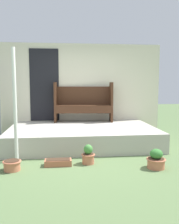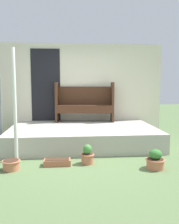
# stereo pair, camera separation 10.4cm
# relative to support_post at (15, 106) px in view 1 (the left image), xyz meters

# --- Properties ---
(ground_plane) EXTENTS (24.00, 24.00, 0.00)m
(ground_plane) POSITION_rel_support_post_xyz_m (1.29, 0.10, -1.08)
(ground_plane) COLOR #5B7547
(porch_slab) EXTENTS (3.51, 2.20, 0.44)m
(porch_slab) POSITION_rel_support_post_xyz_m (1.37, 1.20, -0.87)
(porch_slab) COLOR #B7B2A5
(porch_slab) RESTS_ON ground_plane
(house_wall) EXTENTS (4.71, 0.08, 2.60)m
(house_wall) POSITION_rel_support_post_xyz_m (1.33, 2.32, 0.22)
(house_wall) COLOR beige
(house_wall) RESTS_ON ground_plane
(support_post) EXTENTS (0.07, 0.07, 2.17)m
(support_post) POSITION_rel_support_post_xyz_m (0.00, 0.00, 0.00)
(support_post) COLOR white
(support_post) RESTS_ON ground_plane
(bench) EXTENTS (1.62, 0.51, 1.09)m
(bench) POSITION_rel_support_post_xyz_m (1.48, 2.07, -0.09)
(bench) COLOR #422616
(bench) RESTS_ON porch_slab
(flower_pot_left) EXTENTS (0.32, 0.32, 0.18)m
(flower_pot_left) POSITION_rel_support_post_xyz_m (0.01, -0.51, -0.98)
(flower_pot_left) COLOR #C67251
(flower_pot_left) RESTS_ON ground_plane
(flower_pot_middle) EXTENTS (0.26, 0.26, 0.37)m
(flower_pot_middle) POSITION_rel_support_post_xyz_m (1.36, -0.30, -0.92)
(flower_pot_middle) COLOR #C67251
(flower_pot_middle) RESTS_ON ground_plane
(flower_pot_right) EXTENTS (0.35, 0.35, 0.35)m
(flower_pot_right) POSITION_rel_support_post_xyz_m (2.53, -0.68, -0.93)
(flower_pot_right) COLOR #C67251
(flower_pot_right) RESTS_ON ground_plane
(planter_box_rect) EXTENTS (0.49, 0.22, 0.12)m
(planter_box_rect) POSITION_rel_support_post_xyz_m (0.80, -0.33, -1.03)
(planter_box_rect) COLOR #B76647
(planter_box_rect) RESTS_ON ground_plane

